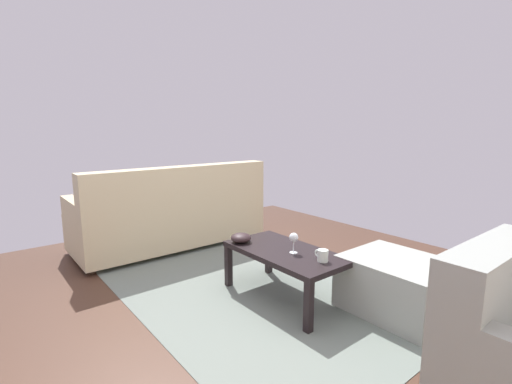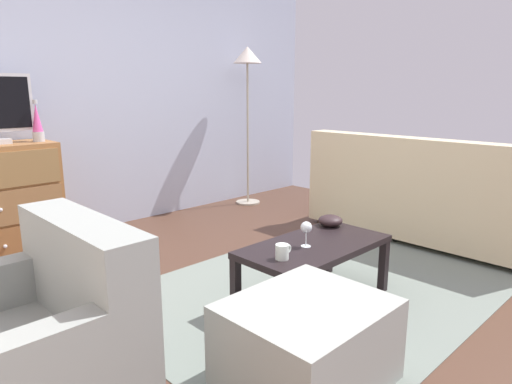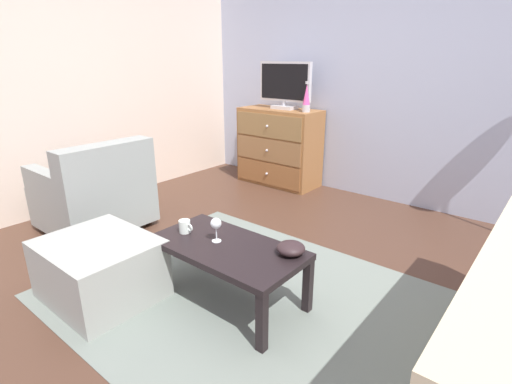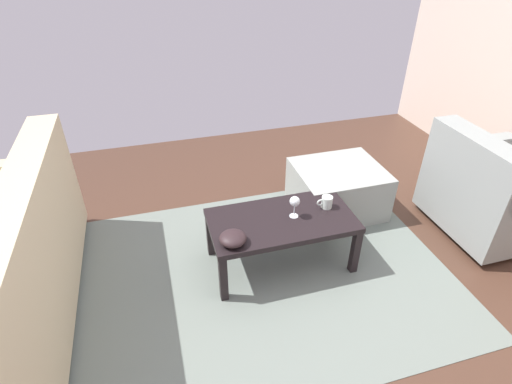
# 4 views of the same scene
# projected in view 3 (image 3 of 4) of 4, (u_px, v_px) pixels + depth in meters

# --- Properties ---
(ground_plane) EXTENTS (5.31, 4.96, 0.05)m
(ground_plane) POSITION_uv_depth(u_px,v_px,m) (254.00, 283.00, 2.74)
(ground_plane) COLOR #492F23
(wall_accent_rear) EXTENTS (5.31, 0.12, 2.53)m
(wall_accent_rear) POSITION_uv_depth(u_px,v_px,m) (393.00, 80.00, 3.96)
(wall_accent_rear) COLOR #A9B3CC
(wall_accent_rear) RESTS_ON ground_plane
(wall_plain_left) EXTENTS (0.12, 4.96, 2.53)m
(wall_plain_left) POSITION_uv_depth(u_px,v_px,m) (62.00, 81.00, 3.76)
(wall_plain_left) COLOR beige
(wall_plain_left) RESTS_ON ground_plane
(area_rug) EXTENTS (2.60, 1.90, 0.01)m
(area_rug) POSITION_uv_depth(u_px,v_px,m) (258.00, 303.00, 2.47)
(area_rug) COLOR slate
(area_rug) RESTS_ON ground_plane
(dresser) EXTENTS (0.98, 0.49, 0.91)m
(dresser) POSITION_uv_depth(u_px,v_px,m) (279.00, 147.00, 4.71)
(dresser) COLOR #925F34
(dresser) RESTS_ON ground_plane
(tv) EXTENTS (0.68, 0.18, 0.53)m
(tv) POSITION_uv_depth(u_px,v_px,m) (285.00, 84.00, 4.46)
(tv) COLOR silver
(tv) RESTS_ON dresser
(lava_lamp) EXTENTS (0.09, 0.09, 0.33)m
(lava_lamp) POSITION_uv_depth(u_px,v_px,m) (306.00, 99.00, 4.25)
(lava_lamp) COLOR #B7B7BC
(lava_lamp) RESTS_ON dresser
(coffee_table) EXTENTS (0.98, 0.51, 0.39)m
(coffee_table) POSITION_uv_depth(u_px,v_px,m) (227.00, 252.00, 2.40)
(coffee_table) COLOR black
(coffee_table) RESTS_ON ground_plane
(wine_glass) EXTENTS (0.07, 0.07, 0.16)m
(wine_glass) POSITION_uv_depth(u_px,v_px,m) (216.00, 224.00, 2.40)
(wine_glass) COLOR silver
(wine_glass) RESTS_ON coffee_table
(mug) EXTENTS (0.11, 0.08, 0.08)m
(mug) POSITION_uv_depth(u_px,v_px,m) (185.00, 226.00, 2.55)
(mug) COLOR silver
(mug) RESTS_ON coffee_table
(bowl_decorative) EXTENTS (0.17, 0.17, 0.08)m
(bowl_decorative) POSITION_uv_depth(u_px,v_px,m) (291.00, 248.00, 2.27)
(bowl_decorative) COLOR #2C1E21
(bowl_decorative) RESTS_ON coffee_table
(armchair) EXTENTS (0.80, 0.82, 0.82)m
(armchair) POSITION_uv_depth(u_px,v_px,m) (96.00, 193.00, 3.45)
(armchair) COLOR #332319
(armchair) RESTS_ON ground_plane
(ottoman) EXTENTS (0.70, 0.60, 0.40)m
(ottoman) POSITION_uv_depth(u_px,v_px,m) (100.00, 269.00, 2.49)
(ottoman) COLOR #979C95
(ottoman) RESTS_ON ground_plane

